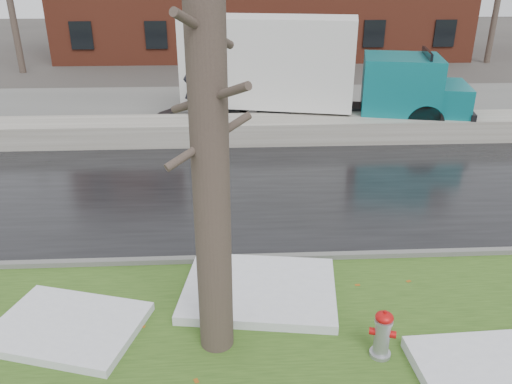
{
  "coord_description": "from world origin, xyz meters",
  "views": [
    {
      "loc": [
        -0.3,
        -7.35,
        5.15
      ],
      "look_at": [
        0.21,
        2.11,
        1.0
      ],
      "focal_mm": 35.0,
      "sensor_mm": 36.0,
      "label": 1
    }
  ],
  "objects_px": {
    "tree": "(210,146)",
    "box_truck": "(304,70)",
    "worker": "(193,88)",
    "fire_hydrant": "(383,332)"
  },
  "relations": [
    {
      "from": "box_truck",
      "to": "worker",
      "type": "relative_size",
      "value": 6.18
    },
    {
      "from": "tree",
      "to": "fire_hydrant",
      "type": "bearing_deg",
      "value": -9.67
    },
    {
      "from": "fire_hydrant",
      "to": "tree",
      "type": "height_order",
      "value": "tree"
    },
    {
      "from": "box_truck",
      "to": "worker",
      "type": "xyz_separation_m",
      "value": [
        -3.85,
        -1.2,
        -0.33
      ]
    },
    {
      "from": "box_truck",
      "to": "worker",
      "type": "height_order",
      "value": "box_truck"
    },
    {
      "from": "tree",
      "to": "box_truck",
      "type": "bearing_deg",
      "value": 76.13
    },
    {
      "from": "worker",
      "to": "tree",
      "type": "bearing_deg",
      "value": 70.54
    },
    {
      "from": "tree",
      "to": "worker",
      "type": "xyz_separation_m",
      "value": [
        -0.93,
        10.62,
        -1.48
      ]
    },
    {
      "from": "tree",
      "to": "box_truck",
      "type": "distance_m",
      "value": 12.23
    },
    {
      "from": "fire_hydrant",
      "to": "box_truck",
      "type": "distance_m",
      "value": 12.34
    }
  ]
}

